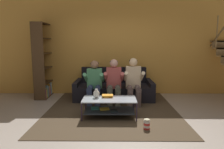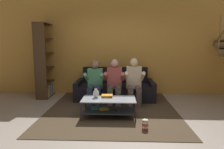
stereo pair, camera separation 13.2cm
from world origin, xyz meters
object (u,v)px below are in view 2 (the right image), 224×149
(couch, at_px, (115,89))
(person_seated_left, at_px, (95,81))
(person_seated_middle, at_px, (114,80))
(vase, at_px, (96,94))
(person_seated_right, at_px, (134,80))
(coffee_table, at_px, (108,105))
(book_stack, at_px, (107,96))
(popcorn_tub, at_px, (145,125))
(bookshelf, at_px, (45,69))

(couch, relative_size, person_seated_left, 1.94)
(person_seated_middle, bearing_deg, vase, -113.81)
(person_seated_left, bearing_deg, person_seated_right, 0.32)
(person_seated_left, height_order, coffee_table, person_seated_left)
(coffee_table, bearing_deg, book_stack, 106.18)
(couch, distance_m, coffee_table, 1.49)
(person_seated_middle, distance_m, popcorn_tub, 1.75)
(person_seated_right, xyz_separation_m, coffee_table, (-0.61, -0.92, -0.38))
(person_seated_right, distance_m, book_stack, 1.04)
(person_seated_middle, distance_m, book_stack, 0.83)
(couch, relative_size, popcorn_tub, 10.52)
(bookshelf, xyz_separation_m, popcorn_tub, (2.70, -2.38, -0.71))
(person_seated_right, relative_size, coffee_table, 1.05)
(person_seated_middle, height_order, bookshelf, bookshelf)
(couch, xyz_separation_m, coffee_table, (-0.11, -1.49, -0.01))
(person_seated_right, bearing_deg, vase, -135.76)
(couch, bearing_deg, person_seated_left, -130.84)
(person_seated_left, xyz_separation_m, person_seated_middle, (0.50, 0.00, 0.02))
(book_stack, bearing_deg, person_seated_left, 114.44)
(person_seated_left, distance_m, coffee_table, 1.05)
(vase, bearing_deg, coffee_table, -13.34)
(coffee_table, bearing_deg, person_seated_middle, 83.36)
(person_seated_middle, distance_m, vase, 0.94)
(couch, distance_m, bookshelf, 2.18)
(person_seated_right, bearing_deg, bookshelf, 162.51)
(person_seated_middle, xyz_separation_m, popcorn_tub, (0.60, -1.56, -0.52))
(person_seated_left, bearing_deg, bookshelf, 152.71)
(person_seated_middle, bearing_deg, bookshelf, 158.62)
(vase, distance_m, bookshelf, 2.42)
(coffee_table, xyz_separation_m, bookshelf, (-1.99, 1.74, 0.55))
(person_seated_middle, relative_size, bookshelf, 0.54)
(book_stack, relative_size, bookshelf, 0.11)
(vase, relative_size, book_stack, 0.81)
(bookshelf, bearing_deg, book_stack, -39.51)
(couch, distance_m, book_stack, 1.39)
(couch, distance_m, popcorn_tub, 2.22)
(person_seated_middle, bearing_deg, person_seated_right, 0.29)
(couch, height_order, person_seated_left, person_seated_left)
(person_seated_middle, relative_size, coffee_table, 1.03)
(couch, relative_size, bookshelf, 1.02)
(person_seated_right, xyz_separation_m, vase, (-0.88, -0.85, -0.15))
(vase, bearing_deg, person_seated_left, 98.42)
(book_stack, bearing_deg, bookshelf, 140.49)
(couch, relative_size, coffee_table, 1.93)
(bookshelf, bearing_deg, couch, -6.68)
(couch, distance_m, person_seated_right, 0.84)
(couch, height_order, coffee_table, couch)
(coffee_table, height_order, popcorn_tub, coffee_table)
(vase, relative_size, bookshelf, 0.09)
(couch, bearing_deg, popcorn_tub, -74.35)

